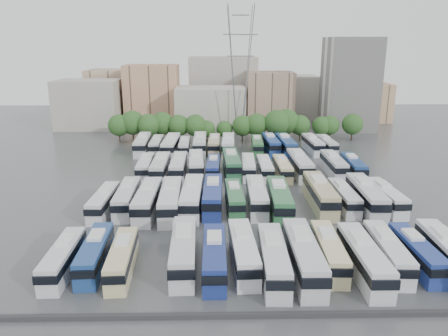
{
  "coord_description": "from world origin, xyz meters",
  "views": [
    {
      "loc": [
        -4.63,
        -68.04,
        24.68
      ],
      "look_at": [
        -3.12,
        6.82,
        3.0
      ],
      "focal_mm": 35.0,
      "sensor_mm": 36.0,
      "label": 1
    }
  ],
  "objects_px": {
    "bus_r1_s2": "(148,200)",
    "bus_r3_s0": "(143,144)",
    "bus_r0_s9": "(329,251)",
    "bus_r1_s6": "(234,198)",
    "bus_r2_s1": "(145,167)",
    "bus_r0_s0": "(63,258)",
    "bus_r3_s6": "(228,145)",
    "bus_r1_s3": "(170,200)",
    "bus_r3_s13": "(327,144)",
    "bus_r2_s8": "(265,168)",
    "bus_r3_s5": "(214,144)",
    "bus_r1_s1": "(127,197)",
    "bus_r2_s4": "(196,164)",
    "bus_r3_s2": "(171,145)",
    "bus_r0_s1": "(95,253)",
    "bus_r1_s10": "(320,194)",
    "bus_r3_s12": "(313,144)",
    "bus_r2_s12": "(333,164)",
    "bus_r3_s8": "(257,145)",
    "bus_r0_s13": "(448,253)",
    "bus_r1_s4": "(192,197)",
    "bus_r1_s12": "(366,196)",
    "bus_r2_s10": "(300,164)",
    "bus_r3_s3": "(184,146)",
    "bus_r0_s7": "(273,259)",
    "bus_r0_s6": "(243,251)",
    "bus_r0_s4": "(184,250)",
    "bus_r0_s5": "(214,256)",
    "bus_r1_s13": "(386,197)",
    "bus_r1_s0": "(104,201)",
    "bus_r1_s5": "(213,195)",
    "bus_r2_s7": "(248,167)",
    "bus_r0_s11": "(387,252)",
    "apartment_tower": "(350,84)",
    "bus_r0_s12": "(416,252)",
    "bus_r3_s9": "(271,144)",
    "bus_r3_s1": "(156,145)",
    "bus_r3_s4": "(200,144)",
    "bus_r3_s10": "(286,145)",
    "bus_r2_s13": "(353,166)",
    "bus_r2_s5": "(213,167)",
    "bus_r1_s8": "(279,199)",
    "bus_r2_s9": "(282,168)",
    "bus_r0_s2": "(122,258)",
    "bus_r0_s10": "(364,258)",
    "bus_r1_s7": "(257,196)",
    "bus_r2_s6": "(231,163)"
  },
  "relations": [
    {
      "from": "bus_r0_s12",
      "to": "bus_r2_s9",
      "type": "xyz_separation_m",
      "value": [
        -10.08,
        34.7,
        -0.0
      ]
    },
    {
      "from": "bus_r0_s7",
      "to": "bus_r0_s6",
      "type": "bearing_deg",
      "value": 149.41
    },
    {
      "from": "bus_r2_s5",
      "to": "bus_r3_s5",
      "type": "xyz_separation_m",
      "value": [
        0.17,
        18.81,
        0.14
      ]
    },
    {
      "from": "bus_r0_s1",
      "to": "bus_r1_s10",
      "type": "height_order",
      "value": "bus_r1_s10"
    },
    {
      "from": "apartment_tower",
      "to": "bus_r0_s4",
      "type": "distance_m",
      "value": 92.09
    },
    {
      "from": "bus_r3_s10",
      "to": "bus_r1_s8",
      "type": "bearing_deg",
      "value": -103.28
    },
    {
      "from": "bus_r3_s12",
      "to": "bus_r2_s12",
      "type": "bearing_deg",
      "value": -92.24
    },
    {
      "from": "bus_r0_s13",
      "to": "bus_r3_s8",
      "type": "relative_size",
      "value": 1.12
    },
    {
      "from": "bus_r3_s4",
      "to": "bus_r3_s10",
      "type": "distance_m",
      "value": 19.74
    },
    {
      "from": "bus_r2_s5",
      "to": "bus_r1_s0",
      "type": "bearing_deg",
      "value": -130.02
    },
    {
      "from": "bus_r3_s3",
      "to": "bus_r3_s6",
      "type": "relative_size",
      "value": 0.84
    },
    {
      "from": "bus_r0_s13",
      "to": "bus_r1_s4",
      "type": "bearing_deg",
      "value": 150.12
    },
    {
      "from": "bus_r0_s10",
      "to": "bus_r0_s13",
      "type": "relative_size",
      "value": 1.0
    },
    {
      "from": "bus_r1_s12",
      "to": "bus_r2_s10",
      "type": "distance_m",
      "value": 19.21
    },
    {
      "from": "bus_r0_s1",
      "to": "bus_r3_s8",
      "type": "bearing_deg",
      "value": 63.62
    },
    {
      "from": "bus_r1_s3",
      "to": "bus_r1_s1",
      "type": "bearing_deg",
      "value": 164.99
    },
    {
      "from": "bus_r0_s12",
      "to": "bus_r3_s9",
      "type": "xyz_separation_m",
      "value": [
        -9.85,
        54.21,
        0.2
      ]
    },
    {
      "from": "bus_r0_s4",
      "to": "bus_r0_s5",
      "type": "xyz_separation_m",
      "value": [
        3.49,
        -1.29,
        -0.15
      ]
    },
    {
      "from": "bus_r0_s7",
      "to": "bus_r1_s7",
      "type": "xyz_separation_m",
      "value": [
        0.04,
        20.08,
        0.01
      ]
    },
    {
      "from": "bus_r0_s0",
      "to": "bus_r3_s6",
      "type": "height_order",
      "value": "bus_r3_s6"
    },
    {
      "from": "bus_r1_s6",
      "to": "bus_r3_s0",
      "type": "distance_m",
      "value": 41.09
    },
    {
      "from": "bus_r2_s13",
      "to": "bus_r1_s6",
      "type": "bearing_deg",
      "value": -141.79
    },
    {
      "from": "bus_r0_s12",
      "to": "bus_r0_s13",
      "type": "distance_m",
      "value": 3.32
    },
    {
      "from": "bus_r1_s2",
      "to": "bus_r3_s2",
      "type": "bearing_deg",
      "value": 90.71
    },
    {
      "from": "bus_r1_s3",
      "to": "bus_r3_s13",
      "type": "distance_m",
      "value": 49.73
    },
    {
      "from": "bus_r0_s2",
      "to": "bus_r1_s3",
      "type": "relative_size",
      "value": 0.82
    },
    {
      "from": "bus_r1_s5",
      "to": "bus_r2_s7",
      "type": "distance_m",
      "value": 18.3
    },
    {
      "from": "bus_r1_s4",
      "to": "bus_r3_s1",
      "type": "xyz_separation_m",
      "value": [
        -10.06,
        36.2,
        -0.33
      ]
    },
    {
      "from": "bus_r0_s1",
      "to": "bus_r1_s13",
      "type": "relative_size",
      "value": 0.97
    },
    {
      "from": "bus_r3_s0",
      "to": "bus_r3_s12",
      "type": "distance_m",
      "value": 39.49
    },
    {
      "from": "bus_r0_s4",
      "to": "bus_r1_s0",
      "type": "bearing_deg",
      "value": 126.33
    },
    {
      "from": "bus_r3_s2",
      "to": "bus_r3_s8",
      "type": "height_order",
      "value": "bus_r3_s2"
    },
    {
      "from": "apartment_tower",
      "to": "bus_r1_s3",
      "type": "distance_m",
      "value": 79.87
    },
    {
      "from": "bus_r2_s8",
      "to": "bus_r3_s5",
      "type": "height_order",
      "value": "bus_r3_s5"
    },
    {
      "from": "bus_r2_s10",
      "to": "bus_r0_s0",
      "type": "bearing_deg",
      "value": -133.2
    },
    {
      "from": "bus_r0_s9",
      "to": "bus_r1_s6",
      "type": "bearing_deg",
      "value": 121.81
    },
    {
      "from": "bus_r0_s12",
      "to": "bus_r2_s12",
      "type": "relative_size",
      "value": 0.9
    },
    {
      "from": "bus_r2_s6",
      "to": "bus_r3_s2",
      "type": "relative_size",
      "value": 0.99
    },
    {
      "from": "bus_r0_s0",
      "to": "bus_r1_s3",
      "type": "xyz_separation_m",
      "value": [
        10.2,
        17.31,
        0.37
      ]
    },
    {
      "from": "bus_r1_s2",
      "to": "bus_r3_s0",
      "type": "distance_m",
      "value": 37.99
    },
    {
      "from": "bus_r3_s3",
      "to": "bus_r0_s11",
      "type": "bearing_deg",
      "value": -64.4
    },
    {
      "from": "bus_r0_s9",
      "to": "bus_r2_s12",
      "type": "bearing_deg",
      "value": 76.99
    },
    {
      "from": "bus_r1_s13",
      "to": "bus_r3_s0",
      "type": "relative_size",
      "value": 0.89
    },
    {
      "from": "bus_r2_s4",
      "to": "bus_r3_s13",
      "type": "xyz_separation_m",
      "value": [
        29.68,
        17.52,
        -0.24
      ]
    },
    {
      "from": "bus_r2_s1",
      "to": "bus_r3_s0",
      "type": "relative_size",
      "value": 0.88
    },
    {
      "from": "bus_r0_s0",
      "to": "bus_r3_s0",
      "type": "bearing_deg",
      "value": 88.84
    },
    {
      "from": "bus_r0_s11",
      "to": "bus_r2_s4",
      "type": "bearing_deg",
      "value": 124.97
    },
    {
      "from": "bus_r3_s13",
      "to": "bus_r1_s1",
      "type": "bearing_deg",
      "value": -140.52
    },
    {
      "from": "bus_r1_s2",
      "to": "bus_r2_s4",
      "type": "bearing_deg",
      "value": 72.82
    },
    {
      "from": "bus_r0_s2",
      "to": "bus_r0_s13",
      "type": "relative_size",
      "value": 0.87
    }
  ]
}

